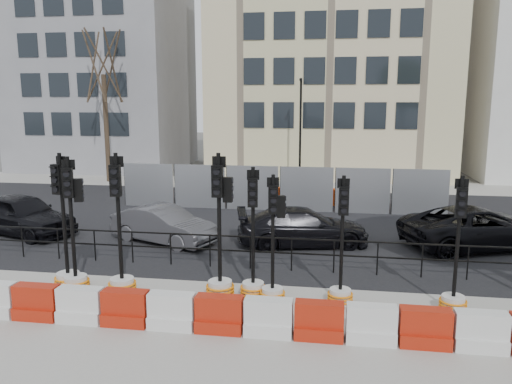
% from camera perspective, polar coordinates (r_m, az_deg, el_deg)
% --- Properties ---
extents(ground, '(120.00, 120.00, 0.00)m').
position_cam_1_polar(ground, '(13.60, -1.49, -10.49)').
color(ground, '#51514C').
rests_on(ground, ground).
extents(sidewalk_near, '(40.00, 6.00, 0.02)m').
position_cam_1_polar(sidewalk_near, '(10.91, -4.40, -16.03)').
color(sidewalk_near, gray).
rests_on(sidewalk_near, ground).
extents(road, '(40.00, 14.00, 0.03)m').
position_cam_1_polar(road, '(20.22, 2.03, -3.38)').
color(road, black).
rests_on(road, ground).
extents(sidewalk_far, '(40.00, 4.00, 0.02)m').
position_cam_1_polar(sidewalk_far, '(28.99, 4.12, 0.86)').
color(sidewalk_far, gray).
rests_on(sidewalk_far, ground).
extents(building_grey, '(11.00, 9.06, 14.00)m').
position_cam_1_polar(building_grey, '(38.18, -16.97, 13.30)').
color(building_grey, gray).
rests_on(building_grey, ground).
extents(building_cream, '(15.00, 10.06, 18.00)m').
position_cam_1_polar(building_cream, '(34.72, 8.62, 17.26)').
color(building_cream, beige).
rests_on(building_cream, ground).
extents(kerb_railing, '(18.00, 0.04, 1.00)m').
position_cam_1_polar(kerb_railing, '(14.50, -0.66, -6.27)').
color(kerb_railing, black).
rests_on(kerb_railing, ground).
extents(heras_fencing, '(14.33, 1.72, 2.00)m').
position_cam_1_polar(heras_fencing, '(22.82, 4.30, -0.15)').
color(heras_fencing, '#95989D').
rests_on(heras_fencing, ground).
extents(lamp_post_far, '(0.12, 0.56, 6.00)m').
position_cam_1_polar(lamp_post_far, '(27.58, 5.08, 7.07)').
color(lamp_post_far, black).
rests_on(lamp_post_far, ground).
extents(tree_bare_far, '(2.00, 2.00, 9.00)m').
position_cam_1_polar(tree_bare_far, '(31.03, -17.08, 13.38)').
color(tree_bare_far, '#473828').
rests_on(tree_bare_far, ground).
extents(barrier_row, '(13.60, 0.50, 0.80)m').
position_cam_1_polar(barrier_row, '(10.93, -4.18, -13.90)').
color(barrier_row, red).
rests_on(barrier_row, ground).
extents(traffic_signal_a, '(0.70, 0.70, 3.57)m').
position_cam_1_polar(traffic_signal_a, '(13.96, -20.84, -7.45)').
color(traffic_signal_a, silver).
rests_on(traffic_signal_a, ground).
extents(traffic_signal_b, '(0.69, 0.69, 3.50)m').
position_cam_1_polar(traffic_signal_b, '(13.63, -20.00, -7.39)').
color(traffic_signal_b, silver).
rests_on(traffic_signal_b, ground).
extents(traffic_signal_c, '(0.71, 0.71, 3.62)m').
position_cam_1_polar(traffic_signal_c, '(13.11, -15.16, -8.23)').
color(traffic_signal_c, silver).
rests_on(traffic_signal_c, ground).
extents(traffic_signal_d, '(0.72, 0.72, 3.63)m').
position_cam_1_polar(traffic_signal_d, '(12.47, -4.11, -8.28)').
color(traffic_signal_d, silver).
rests_on(traffic_signal_d, ground).
extents(traffic_signal_e, '(0.65, 0.65, 3.30)m').
position_cam_1_polar(traffic_signal_e, '(12.50, -0.34, -9.09)').
color(traffic_signal_e, silver).
rests_on(traffic_signal_e, ground).
extents(traffic_signal_f, '(0.62, 0.62, 3.16)m').
position_cam_1_polar(traffic_signal_f, '(12.18, 1.96, -9.28)').
color(traffic_signal_f, silver).
rests_on(traffic_signal_f, ground).
extents(traffic_signal_g, '(0.62, 0.62, 3.15)m').
position_cam_1_polar(traffic_signal_g, '(12.30, 9.66, -9.74)').
color(traffic_signal_g, silver).
rests_on(traffic_signal_g, ground).
extents(traffic_signal_h, '(0.63, 0.63, 3.22)m').
position_cam_1_polar(traffic_signal_h, '(12.58, 21.73, -9.84)').
color(traffic_signal_h, silver).
rests_on(traffic_signal_h, ground).
extents(car_a, '(4.58, 5.52, 1.50)m').
position_cam_1_polar(car_a, '(20.12, -25.19, -2.33)').
color(car_a, black).
rests_on(car_a, ground).
extents(car_b, '(4.02, 4.78, 1.27)m').
position_cam_1_polar(car_b, '(17.49, -10.51, -3.69)').
color(car_b, '#46464A').
rests_on(car_b, ground).
extents(car_c, '(3.67, 5.19, 1.28)m').
position_cam_1_polar(car_c, '(16.94, 5.37, -3.99)').
color(car_c, black).
rests_on(car_c, ground).
extents(car_d, '(5.66, 6.59, 1.40)m').
position_cam_1_polar(car_d, '(18.11, 24.03, -3.73)').
color(car_d, black).
rests_on(car_d, ground).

